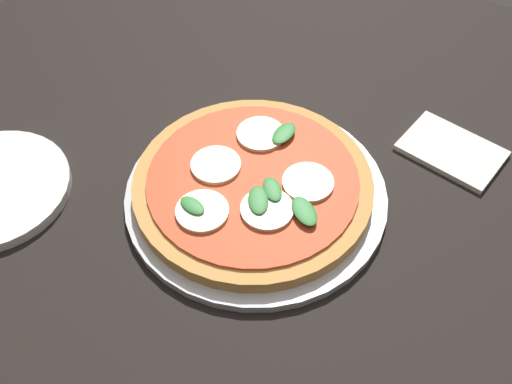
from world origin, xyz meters
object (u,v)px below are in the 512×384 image
dining_table (312,226)px  pizza (253,184)px  napkin (452,150)px  serving_tray (256,194)px

dining_table → pizza: 0.15m
napkin → serving_tray: bearing=44.1°
dining_table → serving_tray: bearing=44.9°
dining_table → serving_tray: 0.13m
dining_table → serving_tray: size_ratio=4.02×
serving_tray → pizza: bearing=-2.3°
dining_table → napkin: (-0.14, -0.13, 0.10)m
serving_tray → pizza: size_ratio=1.10×
dining_table → napkin: 0.22m
pizza → napkin: pizza is taller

